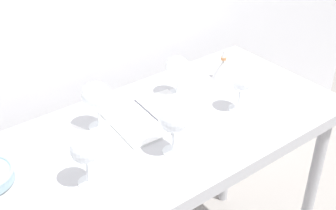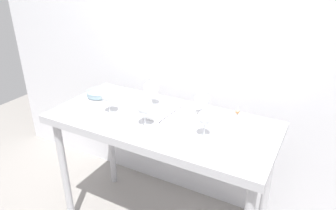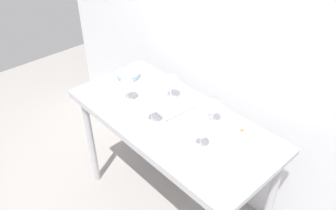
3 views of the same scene
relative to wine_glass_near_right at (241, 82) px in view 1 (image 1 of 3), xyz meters
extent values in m
cube|color=#B5B5BA|center=(-0.31, 0.08, -0.14)|extent=(1.40, 0.64, 0.04)
cube|color=#B5B5BA|center=(-0.31, -0.24, -0.14)|extent=(1.40, 0.01, 0.05)
cylinder|color=#B5B5BA|center=(0.33, -0.18, -0.59)|extent=(0.05, 0.05, 0.86)
cylinder|color=#B5B5BA|center=(0.33, 0.34, -0.59)|extent=(0.05, 0.05, 0.86)
cylinder|color=white|center=(0.00, 0.00, -0.11)|extent=(0.07, 0.07, 0.00)
cylinder|color=white|center=(0.00, 0.00, -0.07)|extent=(0.01, 0.01, 0.08)
sphere|color=white|center=(0.00, 0.00, 0.01)|extent=(0.08, 0.08, 0.08)
cylinder|color=maroon|center=(0.00, 0.00, -0.01)|extent=(0.06, 0.06, 0.02)
cylinder|color=white|center=(-0.11, 0.23, -0.11)|extent=(0.07, 0.07, 0.00)
cylinder|color=white|center=(-0.11, 0.23, -0.08)|extent=(0.01, 0.01, 0.07)
sphere|color=white|center=(-0.11, 0.23, 0.00)|extent=(0.09, 0.09, 0.09)
cylinder|color=maroon|center=(-0.11, 0.23, -0.02)|extent=(0.06, 0.06, 0.02)
cylinder|color=white|center=(-0.47, 0.22, -0.11)|extent=(0.07, 0.07, 0.00)
cylinder|color=white|center=(-0.47, 0.22, -0.07)|extent=(0.01, 0.01, 0.08)
sphere|color=white|center=(-0.47, 0.22, 0.01)|extent=(0.10, 0.10, 0.10)
cylinder|color=#5F1515|center=(-0.47, 0.22, -0.01)|extent=(0.07, 0.07, 0.03)
cylinder|color=white|center=(-0.64, -0.01, -0.11)|extent=(0.07, 0.07, 0.00)
cylinder|color=white|center=(-0.64, -0.01, -0.07)|extent=(0.01, 0.01, 0.09)
sphere|color=white|center=(-0.64, -0.01, 0.01)|extent=(0.09, 0.09, 0.09)
cylinder|color=maroon|center=(-0.64, -0.01, 0.00)|extent=(0.06, 0.06, 0.02)
cylinder|color=white|center=(-0.35, -0.05, -0.11)|extent=(0.07, 0.07, 0.00)
cylinder|color=white|center=(-0.35, -0.05, -0.07)|extent=(0.01, 0.01, 0.09)
sphere|color=white|center=(-0.35, -0.05, 0.02)|extent=(0.10, 0.10, 0.10)
cylinder|color=maroon|center=(-0.35, -0.05, 0.00)|extent=(0.07, 0.07, 0.02)
cube|color=white|center=(-0.36, 0.16, -0.11)|extent=(0.17, 0.27, 0.01)
cube|color=white|center=(-0.21, 0.14, -0.11)|extent=(0.17, 0.27, 0.01)
cube|color=#3F3F47|center=(-0.29, 0.15, -0.11)|extent=(0.03, 0.26, 0.01)
cube|color=white|center=(-0.62, 0.25, -0.12)|extent=(0.25, 0.28, 0.00)
cone|color=silver|center=(0.12, 0.21, -0.07)|extent=(0.09, 0.09, 0.09)
cylinder|color=#C17F4C|center=(0.12, 0.21, -0.03)|extent=(0.02, 0.02, 0.01)
cone|color=silver|center=(0.12, 0.21, 0.00)|extent=(0.02, 0.02, 0.04)
camera|label=1|loc=(-1.08, -0.97, 0.80)|focal=48.81mm
camera|label=2|loc=(0.52, -1.38, 0.76)|focal=32.99mm
camera|label=3|loc=(0.89, -1.06, 1.18)|focal=35.96mm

